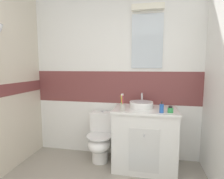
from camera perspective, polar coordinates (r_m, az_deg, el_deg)
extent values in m
cube|color=white|center=(3.06, 0.93, -11.86)|extent=(3.20, 0.10, 0.85)
cube|color=brown|center=(2.91, 0.94, 0.78)|extent=(3.20, 0.10, 0.50)
cube|color=white|center=(2.94, 0.99, 16.97)|extent=(3.20, 0.10, 1.15)
cube|color=silver|center=(2.81, 10.90, 14.52)|extent=(0.45, 0.02, 0.78)
cube|color=white|center=(2.88, 11.13, 23.95)|extent=(0.46, 0.10, 0.08)
cube|color=silver|center=(2.71, 10.12, -14.92)|extent=(0.84, 0.57, 0.82)
cube|color=white|center=(2.57, 10.32, -6.18)|extent=(0.86, 0.59, 0.03)
cube|color=silver|center=(2.46, 9.92, -18.33)|extent=(0.38, 0.01, 0.57)
cylinder|color=silver|center=(2.36, 10.02, -14.00)|extent=(0.02, 0.02, 0.03)
cylinder|color=white|center=(2.60, 9.11, -4.69)|extent=(0.33, 0.33, 0.09)
cylinder|color=#B3B3B8|center=(2.59, 9.13, -3.89)|extent=(0.27, 0.27, 0.01)
cylinder|color=silver|center=(2.78, 9.30, -2.95)|extent=(0.03, 0.03, 0.18)
cylinder|color=silver|center=(2.68, 9.26, -1.40)|extent=(0.02, 0.15, 0.02)
cylinder|color=white|center=(2.93, -3.76, -19.89)|extent=(0.24, 0.24, 0.18)
ellipsoid|color=white|center=(2.81, -4.02, -16.62)|extent=(0.34, 0.42, 0.22)
cylinder|color=white|center=(2.77, -4.04, -14.30)|extent=(0.37, 0.37, 0.02)
cube|color=white|center=(2.91, -2.94, -10.08)|extent=(0.36, 0.17, 0.32)
cylinder|color=silver|center=(2.86, -2.97, -6.83)|extent=(0.04, 0.04, 0.02)
cylinder|color=#B2ADA3|center=(2.40, 3.24, -5.57)|extent=(0.07, 0.07, 0.09)
cylinder|color=gold|center=(2.37, 3.00, -3.88)|extent=(0.02, 0.03, 0.18)
cube|color=white|center=(2.36, 3.01, -1.69)|extent=(0.01, 0.02, 0.03)
cylinder|color=#D83F4C|center=(2.37, 3.39, -3.86)|extent=(0.01, 0.02, 0.19)
cube|color=white|center=(2.36, 3.41, -1.64)|extent=(0.01, 0.02, 0.03)
cylinder|color=#3FB259|center=(2.38, 2.98, -3.89)|extent=(0.01, 0.03, 0.18)
cube|color=white|center=(2.36, 2.99, -1.73)|extent=(0.01, 0.02, 0.03)
cylinder|color=#2659B2|center=(2.37, 15.22, -5.72)|extent=(0.05, 0.05, 0.11)
cylinder|color=#262626|center=(2.36, 15.28, -4.02)|extent=(0.01, 0.01, 0.04)
cylinder|color=#262626|center=(2.34, 15.31, -3.64)|extent=(0.01, 0.02, 0.01)
cylinder|color=green|center=(2.41, 17.75, -6.17)|extent=(0.07, 0.07, 0.06)
cylinder|color=black|center=(2.41, 17.79, -5.24)|extent=(0.05, 0.05, 0.02)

